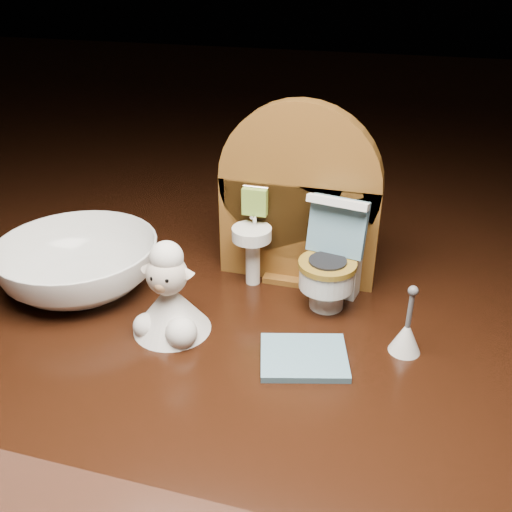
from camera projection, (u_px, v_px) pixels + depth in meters
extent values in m
cube|color=#32140B|center=(276.00, 370.00, 0.46)|extent=(2.50, 2.50, 0.10)
cube|color=brown|center=(297.00, 232.00, 0.47)|extent=(0.13, 0.02, 0.09)
cylinder|color=brown|center=(299.00, 183.00, 0.45)|extent=(0.13, 0.02, 0.13)
cube|color=brown|center=(296.00, 275.00, 0.49)|extent=(0.05, 0.04, 0.01)
cylinder|color=white|center=(253.00, 259.00, 0.47)|extent=(0.01, 0.01, 0.04)
cylinder|color=white|center=(252.00, 234.00, 0.46)|extent=(0.03, 0.03, 0.01)
cylinder|color=silver|center=(255.00, 218.00, 0.46)|extent=(0.00, 0.00, 0.01)
cube|color=#7BA238|center=(255.00, 202.00, 0.45)|extent=(0.02, 0.01, 0.02)
cube|color=brown|center=(340.00, 233.00, 0.45)|extent=(0.02, 0.01, 0.02)
cylinder|color=#C0B29B|center=(339.00, 243.00, 0.44)|extent=(0.02, 0.02, 0.02)
cylinder|color=white|center=(327.00, 295.00, 0.44)|extent=(0.03, 0.03, 0.02)
cylinder|color=white|center=(327.00, 276.00, 0.43)|extent=(0.04, 0.04, 0.02)
cylinder|color=olive|center=(327.00, 264.00, 0.43)|extent=(0.04, 0.04, 0.00)
cube|color=white|center=(338.00, 264.00, 0.45)|extent=(0.04, 0.02, 0.05)
cube|color=#5A869A|center=(337.00, 226.00, 0.43)|extent=(0.05, 0.02, 0.04)
cube|color=white|center=(338.00, 202.00, 0.42)|extent=(0.05, 0.02, 0.01)
cylinder|color=#A3BF37|center=(353.00, 229.00, 0.43)|extent=(0.01, 0.01, 0.01)
cube|color=#5A869A|center=(304.00, 357.00, 0.39)|extent=(0.07, 0.06, 0.00)
cone|color=white|center=(406.00, 337.00, 0.39)|extent=(0.02, 0.02, 0.02)
cylinder|color=#59595B|center=(410.00, 310.00, 0.38)|extent=(0.00, 0.00, 0.03)
sphere|color=#59595B|center=(413.00, 291.00, 0.38)|extent=(0.01, 0.01, 0.01)
cone|color=silver|center=(171.00, 307.00, 0.41)|extent=(0.06, 0.06, 0.04)
sphere|color=silver|center=(181.00, 333.00, 0.40)|extent=(0.02, 0.02, 0.02)
sphere|color=silver|center=(146.00, 326.00, 0.41)|extent=(0.02, 0.02, 0.02)
sphere|color=beige|center=(167.00, 274.00, 0.40)|extent=(0.03, 0.03, 0.03)
sphere|color=#AA7E56|center=(161.00, 286.00, 0.39)|extent=(0.01, 0.01, 0.01)
sphere|color=silver|center=(166.00, 258.00, 0.39)|extent=(0.02, 0.02, 0.02)
cone|color=beige|center=(150.00, 266.00, 0.40)|extent=(0.01, 0.01, 0.01)
cone|color=beige|center=(185.00, 271.00, 0.39)|extent=(0.01, 0.01, 0.01)
sphere|color=black|center=(153.00, 278.00, 0.39)|extent=(0.00, 0.00, 0.00)
sphere|color=black|center=(167.00, 280.00, 0.38)|extent=(0.00, 0.00, 0.00)
imported|color=white|center=(79.00, 265.00, 0.46)|extent=(0.14, 0.14, 0.04)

